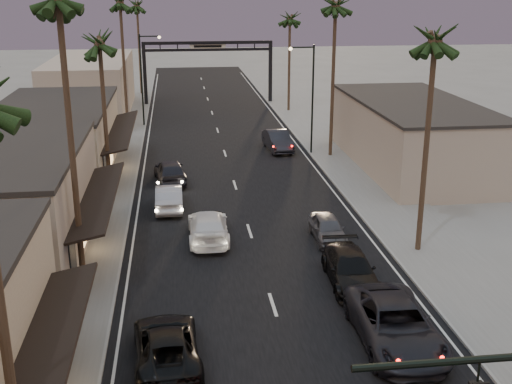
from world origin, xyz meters
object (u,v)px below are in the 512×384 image
object	(u,v)px
palm_ra	(436,32)
streetlight_left	(144,73)
arch	(208,56)
oncoming_silver	(169,197)
palm_rc	(290,15)
curbside_black	(351,269)
palm_rb	(336,0)
palm_lc	(99,36)
palm_far	(137,2)
curbside_near	(395,325)
streetlight_right	(309,91)
oncoming_pickup	(167,345)

from	to	relation	value
palm_ra	streetlight_left	bearing A→B (deg)	114.54
arch	oncoming_silver	xyz separation A→B (m)	(-4.60, -37.46, -4.75)
palm_rc	curbside_black	size ratio (longest dim) A/B	2.32
arch	palm_rb	bearing A→B (deg)	-71.70
palm_lc	palm_far	distance (m)	42.01
curbside_near	streetlight_right	bearing A→B (deg)	86.13
curbside_near	curbside_black	bearing A→B (deg)	94.46
curbside_black	palm_ra	bearing A→B (deg)	38.40
oncoming_pickup	streetlight_left	bearing A→B (deg)	-90.46
palm_far	palm_rc	bearing A→B (deg)	-39.64
arch	streetlight_right	bearing A→B (deg)	-74.53
oncoming_silver	curbside_black	bearing A→B (deg)	125.63
oncoming_silver	streetlight_left	bearing A→B (deg)	-84.87
streetlight_right	palm_lc	xyz separation A→B (m)	(-15.52, -9.00, 5.14)
oncoming_silver	oncoming_pickup	bearing A→B (deg)	89.76
palm_lc	palm_far	size ratio (longest dim) A/B	0.92
arch	streetlight_right	size ratio (longest dim) A/B	1.69
palm_lc	curbside_near	world-z (taller)	palm_lc
palm_ra	oncoming_pickup	xyz separation A→B (m)	(-13.25, -8.98, -10.72)
palm_lc	curbside_black	distance (m)	22.10
palm_ra	palm_rc	world-z (taller)	palm_ra
palm_ra	curbside_black	world-z (taller)	palm_ra
curbside_near	palm_far	bearing A→B (deg)	102.49
palm_rc	oncoming_pickup	bearing A→B (deg)	-105.14
palm_lc	palm_rc	distance (m)	32.86
streetlight_left	oncoming_pickup	distance (m)	43.29
palm_lc	palm_rb	bearing A→B (deg)	24.94
streetlight_left	curbside_black	world-z (taller)	streetlight_left
palm_far	curbside_near	distance (m)	64.99
streetlight_right	oncoming_pickup	xyz separation A→B (m)	(-11.57, -29.98, -4.61)
palm_rc	oncoming_pickup	size ratio (longest dim) A/B	2.35
oncoming_silver	palm_ra	bearing A→B (deg)	147.02
arch	palm_rb	xyz separation A→B (m)	(8.60, -26.00, 6.88)
palm_lc	streetlight_left	bearing A→B (deg)	85.63
streetlight_left	curbside_near	xyz separation A→B (m)	(11.20, -42.88, -4.45)
palm_rc	palm_rb	bearing A→B (deg)	-90.00
palm_ra	palm_rb	xyz separation A→B (m)	(0.00, 20.00, 0.97)
palm_rb	palm_lc	bearing A→B (deg)	-155.06
palm_far	curbside_near	world-z (taller)	palm_far
arch	oncoming_pickup	size ratio (longest dim) A/B	2.92
arch	palm_far	bearing A→B (deg)	136.05
palm_ra	oncoming_silver	xyz separation A→B (m)	(-13.20, 8.54, -10.66)
palm_rb	palm_far	bearing A→B (deg)	116.43
arch	curbside_black	size ratio (longest dim) A/B	2.89
streetlight_left	palm_rb	xyz separation A→B (m)	(15.52, -14.00, 7.09)
streetlight_right	curbside_black	bearing A→B (deg)	-96.91
streetlight_right	oncoming_pickup	bearing A→B (deg)	-111.10
curbside_near	streetlight_left	bearing A→B (deg)	105.82
arch	streetlight_right	xyz separation A→B (m)	(6.92, -25.00, -0.20)
palm_far	curbside_black	bearing A→B (deg)	-77.93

